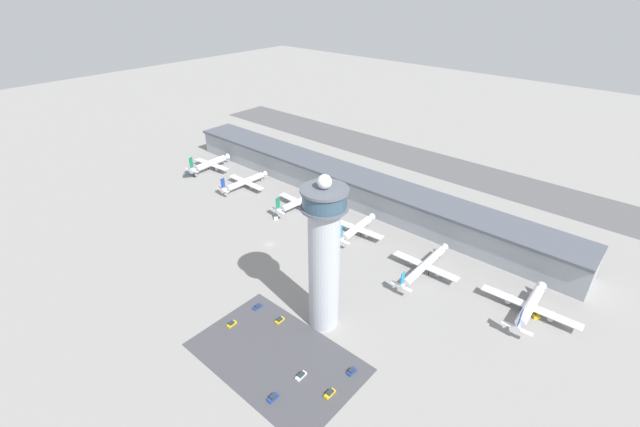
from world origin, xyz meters
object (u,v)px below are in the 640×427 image
at_px(car_yellow_taxi, 352,371).
at_px(car_white_wagon, 257,307).
at_px(car_red_hatchback, 280,320).
at_px(airplane_gate_echo, 424,266).
at_px(car_grey_coupe, 330,393).
at_px(car_maroon_suv, 273,398).
at_px(airplane_gate_delta, 357,228).
at_px(service_truck_baggage, 276,216).
at_px(car_blue_compact, 232,324).
at_px(service_truck_fuel, 534,312).
at_px(airplane_gate_charlie, 298,202).
at_px(control_tower, 324,255).
at_px(airplane_gate_alpha, 210,164).
at_px(service_truck_catering, 189,175).
at_px(car_black_suv, 301,376).
at_px(airplane_gate_bravo, 245,182).
at_px(airplane_gate_foxtrot, 530,306).

bearing_deg(car_yellow_taxi, car_white_wagon, 179.49).
bearing_deg(car_red_hatchback, airplane_gate_echo, 67.24).
bearing_deg(car_white_wagon, airplane_gate_echo, 58.67).
xyz_separation_m(airplane_gate_echo, car_grey_coupe, (9.73, -81.17, -3.78)).
distance_m(car_white_wagon, car_maroon_suv, 46.36).
bearing_deg(car_grey_coupe, airplane_gate_delta, 121.91).
distance_m(service_truck_baggage, car_blue_compact, 88.59).
xyz_separation_m(service_truck_fuel, car_yellow_taxi, (-39.25, -74.72, -0.28)).
distance_m(service_truck_fuel, car_blue_compact, 126.41).
bearing_deg(car_red_hatchback, airplane_gate_charlie, 129.07).
relative_size(service_truck_fuel, service_truck_baggage, 1.06).
distance_m(service_truck_baggage, car_white_wagon, 77.62).
bearing_deg(car_white_wagon, control_tower, 24.37).
xyz_separation_m(airplane_gate_alpha, airplane_gate_echo, (178.28, -7.96, -0.32)).
distance_m(service_truck_fuel, car_white_wagon, 117.09).
height_order(airplane_gate_delta, car_red_hatchback, airplane_gate_delta).
height_order(airplane_gate_echo, service_truck_catering, airplane_gate_echo).
relative_size(service_truck_fuel, car_red_hatchback, 1.65).
distance_m(control_tower, car_white_wagon, 44.34).
bearing_deg(service_truck_catering, car_red_hatchback, -20.99).
bearing_deg(airplane_gate_echo, car_white_wagon, -121.33).
distance_m(car_maroon_suv, car_black_suv, 12.77).
xyz_separation_m(airplane_gate_echo, car_white_wagon, (-41.60, -68.35, -3.86)).
bearing_deg(airplane_gate_delta, airplane_gate_bravo, -179.06).
bearing_deg(car_grey_coupe, airplane_gate_charlie, 138.30).
bearing_deg(airplane_gate_alpha, car_white_wagon, -29.18).
height_order(car_red_hatchback, car_black_suv, car_red_hatchback).
xyz_separation_m(service_truck_fuel, car_white_wagon, (-90.52, -74.27, -0.30)).
height_order(service_truck_catering, car_black_suv, service_truck_catering).
height_order(car_yellow_taxi, car_red_hatchback, car_red_hatchback).
relative_size(airplane_gate_bravo, car_red_hatchback, 8.61).
height_order(service_truck_catering, car_grey_coupe, service_truck_catering).
xyz_separation_m(airplane_gate_foxtrot, service_truck_fuel, (1.85, 1.99, -3.37)).
height_order(control_tower, service_truck_fuel, control_tower).
bearing_deg(car_maroon_suv, car_grey_coupe, 45.92).
bearing_deg(car_maroon_suv, car_blue_compact, 161.46).
bearing_deg(car_maroon_suv, airplane_gate_delta, 112.10).
distance_m(airplane_gate_delta, service_truck_catering, 135.92).
bearing_deg(airplane_gate_echo, airplane_gate_delta, 171.82).
bearing_deg(car_yellow_taxi, airplane_gate_alpha, 157.78).
relative_size(car_maroon_suv, car_red_hatchback, 0.99).
xyz_separation_m(airplane_gate_delta, car_yellow_taxi, (54.50, -75.25, -3.56)).
xyz_separation_m(airplane_gate_charlie, car_blue_compact, (47.57, -89.25, -3.87)).
bearing_deg(service_truck_catering, car_grey_coupe, -20.64).
bearing_deg(service_truck_catering, airplane_gate_foxtrot, 3.46).
distance_m(service_truck_baggage, car_red_hatchback, 86.39).
bearing_deg(car_white_wagon, car_maroon_suv, -35.06).
relative_size(airplane_gate_charlie, car_grey_coupe, 7.49).
xyz_separation_m(service_truck_catering, car_grey_coupe, (189.47, -71.36, -0.41)).
relative_size(airplane_gate_bravo, service_truck_fuel, 5.21).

